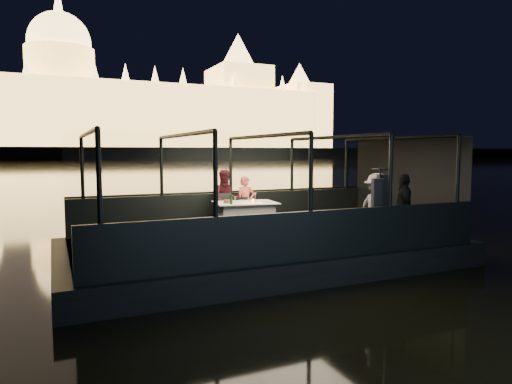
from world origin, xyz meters
name	(u,v)px	position (x,y,z in m)	size (l,w,h in m)	color
river_water	(77,165)	(0.00, 80.00, 0.00)	(500.00, 500.00, 0.00)	black
boat_hull	(263,263)	(0.00, 0.00, 0.00)	(8.60, 4.40, 1.00)	black
boat_deck	(263,241)	(0.00, 0.00, 0.48)	(8.00, 4.00, 0.04)	black
gunwale_port	(231,210)	(0.00, 2.00, 0.95)	(8.00, 0.08, 0.90)	black
gunwale_starboard	(310,236)	(0.00, -2.00, 0.95)	(8.00, 0.08, 0.90)	black
cabin_glass_port	(231,166)	(0.00, 2.00, 2.10)	(8.00, 0.02, 1.40)	#99B2B2
cabin_glass_starboard	(311,172)	(0.00, -2.00, 2.10)	(8.00, 0.02, 1.40)	#99B2B2
cabin_roof_glass	(264,136)	(0.00, 0.00, 2.80)	(8.00, 4.00, 0.02)	#99B2B2
end_wall_fore	(66,196)	(-4.00, 0.00, 1.65)	(0.02, 4.00, 2.30)	black
end_wall_aft	(405,184)	(4.00, 0.00, 1.65)	(0.02, 4.00, 2.30)	black
canopy_ribs	(263,189)	(0.00, 0.00, 1.65)	(8.00, 4.00, 2.30)	black
embankment	(62,155)	(0.00, 210.00, 1.00)	(400.00, 140.00, 6.00)	#423D33
parliament_building	(61,79)	(0.00, 175.00, 29.00)	(220.00, 32.00, 60.00)	#F2D18C
dining_table_central	(245,218)	(-0.04, 0.94, 0.89)	(1.45, 1.05, 0.77)	silver
chair_port_left	(226,214)	(-0.35, 1.39, 0.95)	(0.43, 0.43, 0.93)	black
chair_port_right	(243,212)	(0.10, 1.42, 0.95)	(0.38, 0.38, 0.81)	black
coat_stand	(379,205)	(1.77, -1.72, 1.40)	(0.46, 0.37, 1.67)	black
person_woman_coral	(246,199)	(0.28, 1.66, 1.25)	(0.48, 0.32, 1.34)	#E65E53
person_man_maroon	(226,200)	(-0.26, 1.66, 1.25)	(0.72, 0.56, 1.51)	#41121A
passenger_stripe	(377,204)	(2.11, -1.25, 1.35)	(0.98, 0.55, 1.51)	silver
passenger_dark	(404,204)	(2.59, -1.52, 1.35)	(0.89, 0.37, 1.51)	black
wine_bottle	(231,198)	(-0.50, 0.66, 1.42)	(0.06, 0.06, 0.28)	#153C1B
bread_basket	(228,201)	(-0.50, 0.92, 1.31)	(0.19, 0.19, 0.08)	brown
amber_candle	(253,201)	(0.11, 0.82, 1.31)	(0.05, 0.05, 0.07)	#FFA43F
plate_near	(266,202)	(0.40, 0.70, 1.27)	(0.25, 0.25, 0.02)	silver
plate_far	(230,203)	(-0.44, 0.94, 1.27)	(0.25, 0.25, 0.02)	white
wine_glass_white	(235,200)	(-0.44, 0.59, 1.36)	(0.06, 0.06, 0.17)	white
wine_glass_red	(255,198)	(0.23, 0.96, 1.36)	(0.07, 0.07, 0.21)	silver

